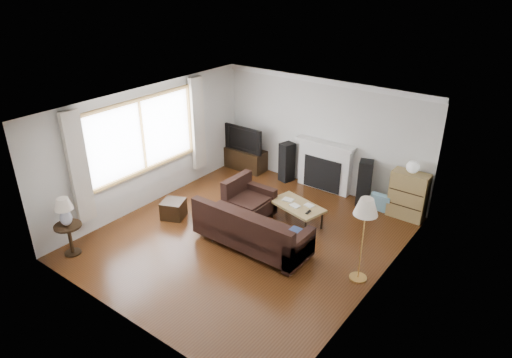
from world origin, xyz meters
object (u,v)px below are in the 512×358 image
Objects in this scene: bookshelf at (408,195)px; side_table at (70,239)px; sectional_sofa at (252,228)px; floor_lamp at (362,240)px; tv_stand at (246,159)px; coffee_table at (297,214)px.

side_table is at bearing -131.67° from bookshelf.
sectional_sofa is 4.02× the size of side_table.
bookshelf is 0.67× the size of floor_lamp.
floor_lamp is at bearing -29.57° from tv_stand.
tv_stand is 0.97× the size of coffee_table.
bookshelf is at bearing 48.33° from side_table.
sectional_sofa is at bearing -124.54° from bookshelf.
floor_lamp is (1.75, -0.89, 0.53)m from coffee_table.
floor_lamp is at bearing -87.45° from bookshelf.
floor_lamp reaches higher than sectional_sofa.
bookshelf reaches higher than sectional_sofa.
sectional_sofa is at bearing -50.23° from tv_stand.
sectional_sofa is 1.21m from coffee_table.
bookshelf is at bearing 55.46° from sectional_sofa.
tv_stand is 4.08m from bookshelf.
side_table is (-0.19, -4.75, 0.03)m from tv_stand.
coffee_table is 4.19m from side_table.
bookshelf is at bearing 0.58° from tv_stand.
floor_lamp is 2.53× the size of side_table.
bookshelf is 6.41m from side_table.
bookshelf reaches higher than tv_stand.
side_table reaches higher than coffee_table.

